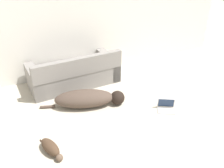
# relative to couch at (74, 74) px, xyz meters

# --- Properties ---
(wall_back) EXTENTS (7.40, 0.06, 2.50)m
(wall_back) POSITION_rel_couch_xyz_m (0.52, 0.56, 1.00)
(wall_back) COLOR silver
(wall_back) RESTS_ON ground_plane
(couch) EXTENTS (1.97, 0.98, 0.76)m
(couch) POSITION_rel_couch_xyz_m (0.00, 0.00, 0.00)
(couch) COLOR gray
(couch) RESTS_ON ground_plane
(dog) EXTENTS (1.60, 0.80, 0.33)m
(dog) POSITION_rel_couch_xyz_m (-0.03, -0.94, -0.09)
(dog) COLOR #4C3D33
(dog) RESTS_ON ground_plane
(cat) EXTENTS (0.31, 0.62, 0.18)m
(cat) POSITION_rel_couch_xyz_m (-0.97, -1.89, -0.16)
(cat) COLOR #473323
(cat) RESTS_ON ground_plane
(laptop_open) EXTENTS (0.40, 0.37, 0.21)m
(laptop_open) POSITION_rel_couch_xyz_m (1.26, -1.69, -0.18)
(laptop_open) COLOR #B7B7BC
(laptop_open) RESTS_ON ground_plane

